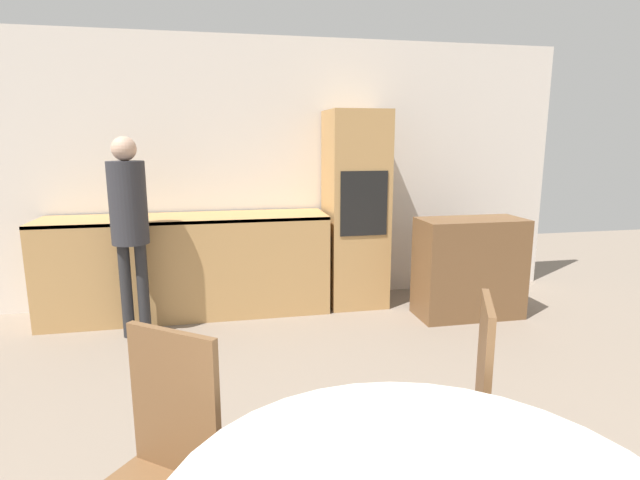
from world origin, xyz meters
TOP-DOWN VIEW (x-y plane):
  - wall_back at (0.00, 5.38)m, footprint 6.02×0.05m
  - kitchen_counter at (-0.87, 5.03)m, footprint 2.59×0.60m
  - oven_unit at (0.75, 5.04)m, footprint 0.56×0.59m
  - sideboard at (1.68, 4.44)m, footprint 0.96×0.45m
  - chair_far_left at (-0.81, 1.97)m, footprint 0.56×0.56m
  - chair_far_right at (0.40, 2.13)m, footprint 0.53×0.53m
  - person_standing at (-1.28, 4.55)m, footprint 0.29×0.29m

SIDE VIEW (x-z plane):
  - sideboard at x=1.68m, z-range 0.00..0.92m
  - kitchen_counter at x=-0.87m, z-range 0.01..0.95m
  - chair_far_left at x=-0.81m, z-range 0.05..1.03m
  - chair_far_right at x=0.40m, z-range 0.05..1.03m
  - oven_unit at x=0.75m, z-range 0.00..1.90m
  - person_standing at x=-1.28m, z-range 0.21..1.86m
  - wall_back at x=0.00m, z-range 0.00..2.60m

